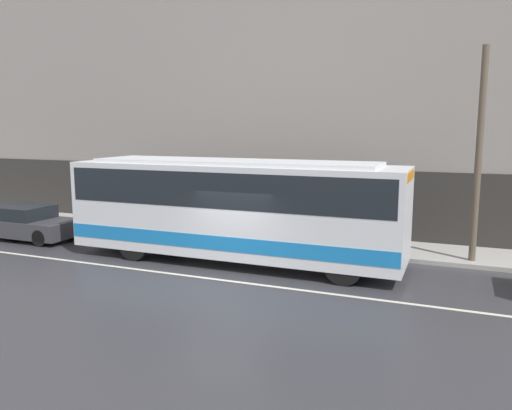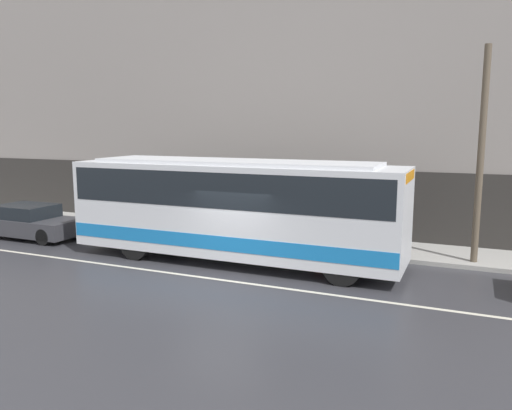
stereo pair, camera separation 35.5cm
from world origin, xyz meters
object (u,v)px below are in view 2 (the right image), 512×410
(transit_bus, at_px, (234,205))
(pedestrian_waiting, at_px, (320,221))
(sedan_dark_behind, at_px, (29,222))
(utility_pole_near, at_px, (481,156))

(transit_bus, height_order, pedestrian_waiting, transit_bus)
(sedan_dark_behind, distance_m, utility_pole_near, 17.04)
(transit_bus, bearing_deg, sedan_dark_behind, 180.00)
(utility_pole_near, distance_m, pedestrian_waiting, 6.09)
(pedestrian_waiting, bearing_deg, sedan_dark_behind, -162.65)
(transit_bus, relative_size, pedestrian_waiting, 6.78)
(transit_bus, distance_m, pedestrian_waiting, 4.12)
(utility_pole_near, relative_size, pedestrian_waiting, 4.13)
(sedan_dark_behind, bearing_deg, transit_bus, -0.00)
(transit_bus, relative_size, sedan_dark_behind, 2.44)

